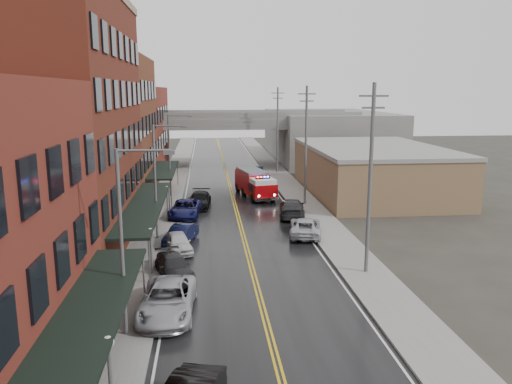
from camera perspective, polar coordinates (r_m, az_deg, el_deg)
road at (r=45.98m, az=-2.03°, el=-2.99°), size 11.00×160.00×0.02m
sidewalk_left at (r=46.08m, az=-11.14°, el=-3.08°), size 3.00×160.00×0.15m
sidewalk_right at (r=46.98m, az=6.90°, el=-2.67°), size 3.00×160.00×0.15m
curb_left at (r=45.96m, az=-9.09°, el=-3.05°), size 0.30×160.00×0.15m
curb_right at (r=46.66m, az=4.92°, el=-2.73°), size 0.30×160.00×0.15m
brick_building_b at (r=38.93m, az=-21.49°, el=7.02°), size 9.00×20.00×18.00m
brick_building_c at (r=56.05m, az=-16.63°, el=6.92°), size 9.00×15.00×15.00m
brick_building_far at (r=73.38m, az=-14.05°, el=6.85°), size 9.00×20.00×12.00m
tan_building at (r=58.30m, az=13.18°, el=2.31°), size 14.00×22.00×5.00m
right_far_block at (r=87.29m, az=8.12°, el=6.45°), size 18.00×30.00×8.00m
awning_0 at (r=20.82m, az=-18.59°, el=-13.27°), size 2.60×16.00×3.09m
awning_1 at (r=38.66m, az=-12.52°, el=-1.50°), size 2.60×18.00×3.09m
awning_2 at (r=55.77m, az=-10.48°, el=2.52°), size 2.60×13.00×3.09m
globe_lamp_0 at (r=19.15m, az=-16.47°, el=-17.68°), size 0.44×0.44×3.12m
globe_lamp_1 at (r=31.98m, az=-11.94°, el=-5.46°), size 0.44×0.44×3.12m
globe_lamp_2 at (r=45.50m, az=-10.12°, el=-0.34°), size 0.44×0.44×3.12m
street_lamp_0 at (r=23.59m, az=-14.59°, el=-4.41°), size 2.64×0.22×9.00m
street_lamp_1 at (r=39.11m, az=-11.12°, el=1.99°), size 2.64×0.22×9.00m
street_lamp_2 at (r=54.91m, az=-9.63°, el=4.73°), size 2.64×0.22×9.00m
utility_pole_0 at (r=31.53m, az=12.92°, el=1.72°), size 1.80×0.24×12.00m
utility_pole_1 at (r=50.71m, az=5.72°, el=5.56°), size 1.80×0.24×12.00m
utility_pole_2 at (r=70.34m, az=2.47°, el=7.25°), size 1.80×0.24×12.00m
overpass at (r=76.68m, az=-3.66°, el=7.34°), size 40.00×10.00×7.50m
fire_truck at (r=54.78m, az=-0.09°, el=1.03°), size 4.40×8.21×2.87m
parked_car_left_2 at (r=26.92m, az=-10.07°, el=-12.05°), size 3.03×6.07×1.65m
parked_car_left_3 at (r=32.09m, az=-9.36°, el=-8.40°), size 3.06×4.92×1.33m
parked_car_left_4 at (r=36.80m, az=-8.90°, el=-5.70°), size 2.55×4.42×1.42m
parked_car_left_5 at (r=38.82m, az=-8.59°, el=-4.81°), size 2.77×4.46×1.39m
parked_car_left_6 at (r=46.71m, az=-8.07°, el=-1.89°), size 3.18×5.84×1.55m
parked_car_left_7 at (r=50.39m, az=-6.49°, el=-0.89°), size 2.56×5.39×1.52m
parked_car_right_0 at (r=40.49m, az=5.64°, el=-3.99°), size 3.41×5.65×1.47m
parked_car_right_1 at (r=46.49m, az=4.11°, el=-1.82°), size 3.10×5.92×1.64m
parked_car_right_2 at (r=61.98m, az=0.86°, el=1.49°), size 2.29×4.51×1.47m
parked_car_right_3 at (r=67.85m, az=0.17°, el=2.37°), size 2.12×4.70×1.50m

